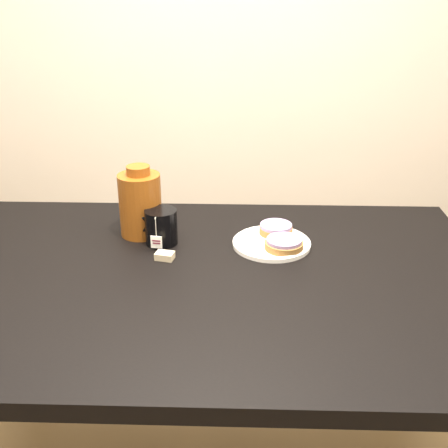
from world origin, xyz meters
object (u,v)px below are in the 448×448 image
object	(u,v)px
mug	(160,227)
bagel_front	(284,244)
teabag_pouch	(165,256)
bagel_package	(140,203)
table	(203,304)
plate	(272,243)
bagel_back	(276,229)

from	to	relation	value
mug	bagel_front	bearing A→B (deg)	0.35
teabag_pouch	mug	bearing A→B (deg)	103.38
mug	bagel_package	xyz separation A→B (m)	(-0.06, 0.06, 0.04)
table	teabag_pouch	distance (m)	0.16
table	teabag_pouch	size ratio (longest dim) A/B	31.11
plate	mug	xyz separation A→B (m)	(-0.29, 0.01, 0.04)
table	plate	size ratio (longest dim) A/B	6.82
plate	bagel_package	distance (m)	0.37
bagel_back	bagel_package	size ratio (longest dim) A/B	0.58
bagel_back	teabag_pouch	distance (m)	0.32
bagel_back	bagel_front	xyz separation A→B (m)	(0.02, -0.09, -0.00)
bagel_back	bagel_package	xyz separation A→B (m)	(-0.37, 0.01, 0.07)
table	plate	distance (m)	0.25
plate	bagel_front	xyz separation A→B (m)	(0.03, -0.04, 0.02)
bagel_back	teabag_pouch	world-z (taller)	bagel_back
mug	plate	bearing A→B (deg)	7.20
teabag_pouch	bagel_package	distance (m)	0.19
plate	bagel_package	xyz separation A→B (m)	(-0.35, 0.06, 0.08)
table	teabag_pouch	xyz separation A→B (m)	(-0.10, 0.08, 0.09)
bagel_package	mug	bearing A→B (deg)	-43.61
mug	teabag_pouch	bearing A→B (deg)	-68.31
mug	bagel_package	size ratio (longest dim) A/B	0.68
table	bagel_back	world-z (taller)	bagel_back
plate	bagel_back	world-z (taller)	bagel_back
table	plate	world-z (taller)	plate
table	bagel_package	size ratio (longest dim) A/B	7.17
bagel_package	teabag_pouch	bearing A→B (deg)	-61.19
table	bagel_package	bearing A→B (deg)	128.96
bagel_back	mug	size ratio (longest dim) A/B	0.86
plate	teabag_pouch	distance (m)	0.29
mug	teabag_pouch	world-z (taller)	mug
bagel_front	mug	size ratio (longest dim) A/B	0.80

